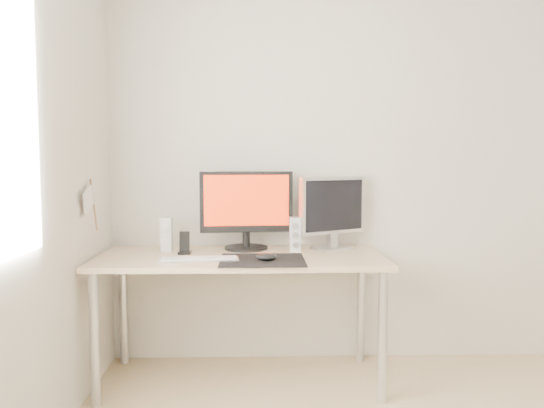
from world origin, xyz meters
name	(u,v)px	position (x,y,z in m)	size (l,w,h in m)	color
wall_back	(390,162)	(0.00, 1.75, 1.25)	(3.50, 3.50, 0.00)	silver
mousepad	(262,260)	(-0.81, 1.22, 0.73)	(0.45, 0.40, 0.00)	black
mouse	(266,257)	(-0.79, 1.19, 0.75)	(0.11, 0.07, 0.04)	black
desk	(241,269)	(-0.93, 1.38, 0.65)	(1.60, 0.70, 0.73)	#D1B587
main_monitor	(246,207)	(-0.90, 1.57, 0.98)	(0.55, 0.28, 0.47)	black
second_monitor	(333,209)	(-0.39, 1.56, 0.97)	(0.41, 0.25, 0.43)	silver
speaker_left	(167,234)	(-1.37, 1.52, 0.83)	(0.06, 0.08, 0.20)	white
speaker_right	(295,234)	(-0.62, 1.49, 0.83)	(0.06, 0.08, 0.20)	white
keyboard	(199,259)	(-1.15, 1.22, 0.74)	(0.43, 0.16, 0.02)	silver
phone_dock	(185,247)	(-1.25, 1.42, 0.77)	(0.07, 0.06, 0.13)	black
pennant	(90,201)	(-1.72, 1.24, 1.05)	(0.01, 0.23, 0.29)	#A57F54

